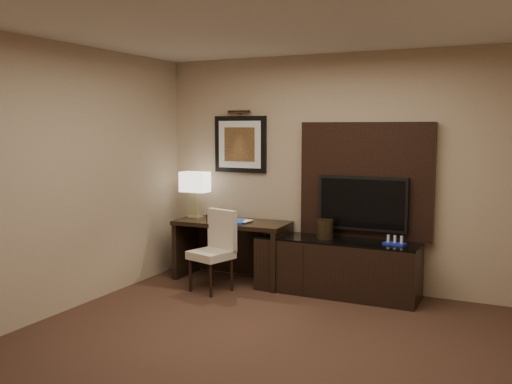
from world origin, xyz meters
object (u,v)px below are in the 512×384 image
Objects in this scene: desk at (232,251)px; desk_chair at (211,254)px; credenza at (336,267)px; ice_bucket at (325,229)px; table_lamp at (195,196)px; tv at (363,203)px; minibar_tray at (395,241)px; desk_phone at (216,217)px.

desk_chair reaches higher than desk.
ice_bucket reaches higher than credenza.
desk is at bearing -7.06° from table_lamp.
tv is 1.85× the size of table_lamp.
ice_bucket is 0.93× the size of minibar_tray.
tv is 1.78m from desk_phone.
desk is at bearing 104.87° from desk_chair.
desk_phone reaches higher than minibar_tray.
minibar_tray is at bearing 30.40° from desk_chair.
minibar_tray is at bearing -0.65° from desk_phone.
desk is 0.46m from desk_phone.
credenza is (1.31, -0.00, -0.06)m from desk.
credenza is at bearing -4.75° from ice_bucket.
minibar_tray is (0.78, -0.01, -0.07)m from ice_bucket.
ice_bucket is (1.38, 0.04, -0.05)m from desk_phone.
tv reaches higher than desk_phone.
ice_bucket is (-0.38, -0.18, -0.29)m from tv.
desk is 2.55× the size of table_lamp.
desk is 1.38× the size of tv.
table_lamp is 0.43m from desk_phone.
table_lamp is (-2.11, -0.12, -0.01)m from tv.
ice_bucket is 0.78m from minibar_tray.
minibar_tray is (0.40, -0.18, -0.36)m from tv.
credenza is at bearing -179.50° from minibar_tray.
credenza is 0.44m from ice_bucket.
desk_chair is (-0.01, -0.49, 0.06)m from desk.
table_lamp is 2.99× the size of desk_phone.
desk_phone is 1.38m from ice_bucket.
ice_bucket is at bearing 39.32° from desk_chair.
minibar_tray is at bearing 0.58° from credenza.
credenza is 3.35× the size of table_lamp.
tv is 2.11m from table_lamp.
desk_phone is 2.16m from minibar_tray.
ice_bucket is at bearing -1.90° from table_lamp.
desk is 7.64× the size of desk_phone.
minibar_tray is at bearing -1.46° from table_lamp.
desk_chair is at bearing -68.73° from desk_phone.
tv reaches higher than minibar_tray.
tv is at bearing 39.81° from desk_chair.
desk_chair is (-1.56, -0.68, -0.59)m from tv.
desk is 1.97m from minibar_tray.
table_lamp is at bearing 177.95° from credenza.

